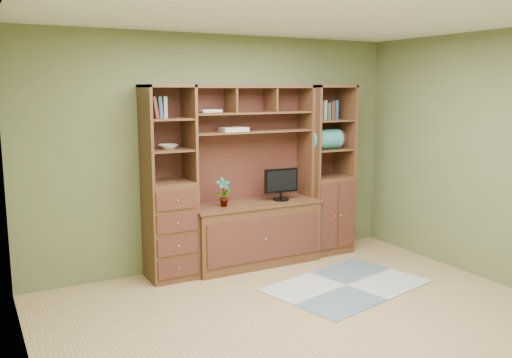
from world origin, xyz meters
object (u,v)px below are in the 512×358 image
left_tower (169,184)px  monitor (281,178)px  center_hutch (255,177)px  right_tower (327,170)px

left_tower → monitor: left_tower is taller
center_hutch → monitor: (0.33, -0.03, -0.04)m
monitor → left_tower: bearing=-178.9°
left_tower → right_tower: size_ratio=1.00×
center_hutch → monitor: size_ratio=4.02×
center_hutch → right_tower: (1.02, 0.04, 0.00)m
left_tower → monitor: (1.33, -0.07, -0.04)m
left_tower → right_tower: 2.02m
left_tower → right_tower: (2.02, 0.00, 0.00)m
right_tower → center_hutch: bearing=-177.8°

